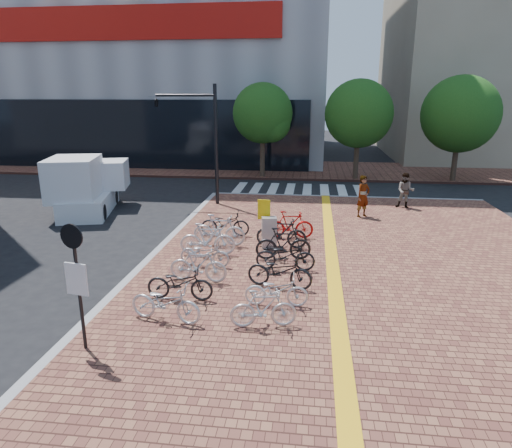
# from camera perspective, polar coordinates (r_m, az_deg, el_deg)

# --- Properties ---
(ground) EXTENTS (120.00, 120.00, 0.00)m
(ground) POSITION_cam_1_polar(r_m,az_deg,el_deg) (13.24, 1.01, -7.97)
(ground) COLOR black
(ground) RESTS_ON ground
(sidewalk) EXTENTS (14.00, 34.00, 0.15)m
(sidewalk) POSITION_cam_1_polar(r_m,az_deg,el_deg) (8.97, 18.01, -21.08)
(sidewalk) COLOR brown
(sidewalk) RESTS_ON ground
(tactile_strip) EXTENTS (0.40, 34.00, 0.01)m
(tactile_strip) POSITION_cam_1_polar(r_m,az_deg,el_deg) (8.78, 11.20, -20.76)
(tactile_strip) COLOR yellow
(tactile_strip) RESTS_ON sidewalk
(kerb_west) EXTENTS (0.25, 34.00, 0.15)m
(kerb_west) POSITION_cam_1_polar(r_m,az_deg,el_deg) (10.26, -26.36, -16.92)
(kerb_west) COLOR gray
(kerb_west) RESTS_ON ground
(kerb_north) EXTENTS (14.00, 0.25, 0.15)m
(kerb_north) POSITION_cam_1_polar(r_m,az_deg,el_deg) (24.67, 10.99, 3.26)
(kerb_north) COLOR gray
(kerb_north) RESTS_ON ground
(far_sidewalk) EXTENTS (70.00, 8.00, 0.15)m
(far_sidewalk) POSITION_cam_1_polar(r_m,az_deg,el_deg) (33.48, 4.89, 6.78)
(far_sidewalk) COLOR brown
(far_sidewalk) RESTS_ON ground
(crosswalk) EXTENTS (7.50, 4.00, 0.01)m
(crosswalk) POSITION_cam_1_polar(r_m,az_deg,el_deg) (26.59, 5.33, 4.24)
(crosswalk) COLOR silver
(crosswalk) RESTS_ON ground
(street_trees) EXTENTS (16.20, 4.60, 6.35)m
(street_trees) POSITION_cam_1_polar(r_m,az_deg,el_deg) (29.76, 14.78, 12.98)
(street_trees) COLOR #38281E
(street_trees) RESTS_ON far_sidewalk
(bike_0) EXTENTS (1.88, 0.94, 0.94)m
(bike_0) POSITION_cam_1_polar(r_m,az_deg,el_deg) (11.13, -11.24, -9.61)
(bike_0) COLOR silver
(bike_0) RESTS_ON sidewalk
(bike_1) EXTENTS (1.77, 0.62, 0.93)m
(bike_1) POSITION_cam_1_polar(r_m,az_deg,el_deg) (12.17, -9.50, -7.27)
(bike_1) COLOR black
(bike_1) RESTS_ON sidewalk
(bike_2) EXTENTS (1.70, 0.55, 1.01)m
(bike_2) POSITION_cam_1_polar(r_m,az_deg,el_deg) (13.18, -7.25, -5.12)
(bike_2) COLOR silver
(bike_2) RESTS_ON sidewalk
(bike_3) EXTENTS (1.64, 0.68, 0.84)m
(bike_3) POSITION_cam_1_polar(r_m,az_deg,el_deg) (14.35, -6.44, -3.68)
(bike_3) COLOR #B4B3B8
(bike_3) RESTS_ON sidewalk
(bike_4) EXTENTS (1.89, 0.70, 1.11)m
(bike_4) POSITION_cam_1_polar(r_m,az_deg,el_deg) (15.28, -6.07, -1.90)
(bike_4) COLOR silver
(bike_4) RESTS_ON sidewalk
(bike_5) EXTENTS (1.92, 0.65, 1.13)m
(bike_5) POSITION_cam_1_polar(r_m,az_deg,el_deg) (16.23, -4.63, -0.75)
(bike_5) COLOR silver
(bike_5) RESTS_ON sidewalk
(bike_6) EXTENTS (1.88, 0.73, 0.97)m
(bike_6) POSITION_cam_1_polar(r_m,az_deg,el_deg) (17.34, -3.90, 0.08)
(bike_6) COLOR black
(bike_6) RESTS_ON sidewalk
(bike_7) EXTENTS (1.61, 0.72, 0.93)m
(bike_7) POSITION_cam_1_polar(r_m,az_deg,el_deg) (10.65, 0.93, -10.53)
(bike_7) COLOR silver
(bike_7) RESTS_ON sidewalk
(bike_8) EXTENTS (1.63, 0.62, 0.85)m
(bike_8) POSITION_cam_1_polar(r_m,az_deg,el_deg) (11.69, 2.57, -8.27)
(bike_8) COLOR silver
(bike_8) RESTS_ON sidewalk
(bike_9) EXTENTS (1.93, 0.95, 0.97)m
(bike_9) POSITION_cam_1_polar(r_m,az_deg,el_deg) (12.73, 2.98, -5.88)
(bike_9) COLOR black
(bike_9) RESTS_ON sidewalk
(bike_10) EXTENTS (1.82, 0.66, 0.95)m
(bike_10) POSITION_cam_1_polar(r_m,az_deg,el_deg) (13.97, 3.69, -3.92)
(bike_10) COLOR black
(bike_10) RESTS_ON sidewalk
(bike_11) EXTENTS (1.85, 0.72, 1.08)m
(bike_11) POSITION_cam_1_polar(r_m,az_deg,el_deg) (14.81, 3.44, -2.47)
(bike_11) COLOR black
(bike_11) RESTS_ON sidewalk
(bike_12) EXTENTS (1.83, 0.66, 1.08)m
(bike_12) POSITION_cam_1_polar(r_m,az_deg,el_deg) (15.97, 3.19, -1.11)
(bike_12) COLOR black
(bike_12) RESTS_ON sidewalk
(bike_13) EXTENTS (1.77, 0.65, 1.04)m
(bike_13) POSITION_cam_1_polar(r_m,az_deg,el_deg) (17.06, 4.29, -0.09)
(bike_13) COLOR #A60C0B
(bike_13) RESTS_ON sidewalk
(pedestrian_a) EXTENTS (0.80, 0.75, 1.83)m
(pedestrian_a) POSITION_cam_1_polar(r_m,az_deg,el_deg) (20.47, 13.25, 3.38)
(pedestrian_a) COLOR gray
(pedestrian_a) RESTS_ON sidewalk
(pedestrian_b) EXTENTS (0.96, 0.84, 1.67)m
(pedestrian_b) POSITION_cam_1_polar(r_m,az_deg,el_deg) (22.66, 18.17, 3.99)
(pedestrian_b) COLOR #545B6A
(pedestrian_b) RESTS_ON sidewalk
(utility_box) EXTENTS (0.57, 0.46, 1.10)m
(utility_box) POSITION_cam_1_polar(r_m,az_deg,el_deg) (15.95, 1.65, -1.07)
(utility_box) COLOR #B8B7BC
(utility_box) RESTS_ON sidewalk
(yellow_sign) EXTENTS (0.45, 0.13, 1.65)m
(yellow_sign) POSITION_cam_1_polar(r_m,az_deg,el_deg) (16.11, 0.98, 1.30)
(yellow_sign) COLOR #B7B7BC
(yellow_sign) RESTS_ON sidewalk
(notice_sign) EXTENTS (0.51, 0.16, 2.77)m
(notice_sign) POSITION_cam_1_polar(r_m,az_deg,el_deg) (9.96, -21.55, -5.61)
(notice_sign) COLOR black
(notice_sign) RESTS_ON sidewalk
(traffic_light_pole) EXTENTS (3.05, 1.18, 5.68)m
(traffic_light_pole) POSITION_cam_1_polar(r_m,az_deg,el_deg) (22.40, -8.44, 12.46)
(traffic_light_pole) COLOR black
(traffic_light_pole) RESTS_ON sidewalk
(box_truck) EXTENTS (3.09, 4.94, 2.66)m
(box_truck) POSITION_cam_1_polar(r_m,az_deg,el_deg) (22.61, -20.30, 4.46)
(box_truck) COLOR silver
(box_truck) RESTS_ON ground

